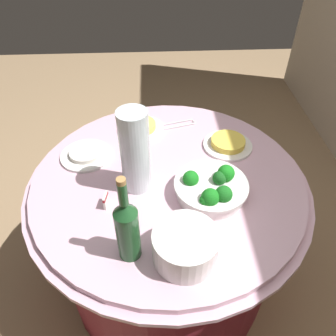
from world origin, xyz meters
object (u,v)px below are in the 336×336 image
at_px(serving_tongs, 180,124).
at_px(food_plate_noodles, 141,127).
at_px(broccoli_bowl, 211,188).
at_px(decorative_fruit_vase, 135,154).
at_px(food_plate_fried_egg, 228,144).
at_px(wine_bottle, 127,228).
at_px(food_plate_rice, 86,154).
at_px(plate_stack, 185,246).
at_px(label_placard_front, 106,200).
at_px(label_placard_mid, 137,152).

distance_m(serving_tongs, food_plate_noodles, 0.19).
bearing_deg(serving_tongs, broccoli_bowl, 9.48).
height_order(broccoli_bowl, food_plate_noodles, broccoli_bowl).
bearing_deg(decorative_fruit_vase, food_plate_fried_egg, 119.29).
relative_size(wine_bottle, food_plate_rice, 1.53).
bearing_deg(plate_stack, broccoli_bowl, 154.79).
bearing_deg(label_placard_front, broccoli_bowl, 93.99).
xyz_separation_m(broccoli_bowl, food_plate_noodles, (-0.45, -0.27, -0.03)).
height_order(broccoli_bowl, wine_bottle, wine_bottle).
relative_size(food_plate_fried_egg, label_placard_mid, 4.00).
height_order(food_plate_noodles, food_plate_rice, food_plate_noodles).
relative_size(decorative_fruit_vase, label_placard_front, 6.18).
xyz_separation_m(plate_stack, wine_bottle, (-0.02, -0.18, 0.07)).
bearing_deg(label_placard_mid, broccoli_bowl, 49.98).
xyz_separation_m(broccoli_bowl, wine_bottle, (0.24, -0.30, 0.09)).
relative_size(food_plate_rice, label_placard_mid, 4.00).
height_order(decorative_fruit_vase, food_plate_rice, decorative_fruit_vase).
xyz_separation_m(plate_stack, label_placard_mid, (-0.50, -0.16, -0.02)).
bearing_deg(serving_tongs, food_plate_fried_egg, 47.93).
distance_m(food_plate_fried_egg, label_placard_front, 0.61).
relative_size(wine_bottle, food_plate_fried_egg, 1.53).
relative_size(decorative_fruit_vase, label_placard_mid, 6.18).
relative_size(wine_bottle, decorative_fruit_vase, 0.99).
bearing_deg(food_plate_fried_egg, serving_tongs, -132.07).
xyz_separation_m(plate_stack, food_plate_rice, (-0.52, -0.38, -0.04)).
bearing_deg(broccoli_bowl, wine_bottle, -51.39).
bearing_deg(label_placard_front, food_plate_fried_egg, 122.30).
bearing_deg(food_plate_rice, serving_tongs, 117.29).
distance_m(wine_bottle, food_plate_noodles, 0.69).
height_order(food_plate_fried_egg, food_plate_rice, food_plate_fried_egg).
distance_m(decorative_fruit_vase, food_plate_fried_egg, 0.48).
bearing_deg(wine_bottle, plate_stack, 82.82).
bearing_deg(food_plate_rice, broccoli_bowl, 62.75).
bearing_deg(serving_tongs, label_placard_front, -31.65).
relative_size(broccoli_bowl, food_plate_noodles, 1.27).
distance_m(broccoli_bowl, decorative_fruit_vase, 0.31).
relative_size(wine_bottle, food_plate_noodles, 1.53).
relative_size(plate_stack, label_placard_mid, 3.82).
bearing_deg(decorative_fruit_vase, plate_stack, 25.15).
relative_size(plate_stack, label_placard_front, 3.82).
bearing_deg(plate_stack, food_plate_rice, -143.65).
xyz_separation_m(wine_bottle, food_plate_noodles, (-0.68, 0.03, -0.11)).
bearing_deg(plate_stack, decorative_fruit_vase, -154.85).
xyz_separation_m(food_plate_noodles, label_placard_front, (0.47, -0.12, 0.02)).
bearing_deg(broccoli_bowl, food_plate_fried_egg, 157.79).
xyz_separation_m(plate_stack, food_plate_fried_egg, (-0.56, 0.24, -0.04)).
distance_m(wine_bottle, label_placard_mid, 0.49).
distance_m(label_placard_front, label_placard_mid, 0.29).
height_order(broccoli_bowl, label_placard_mid, broccoli_bowl).
distance_m(broccoli_bowl, food_plate_noodles, 0.52).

